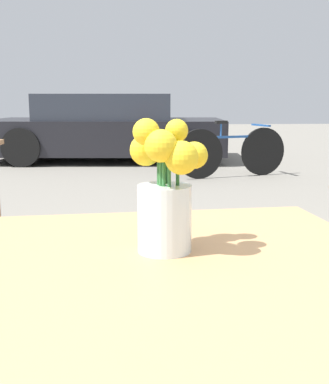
% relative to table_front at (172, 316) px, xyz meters
% --- Properties ---
extents(table_front, '(0.91, 0.90, 0.71)m').
position_rel_table_front_xyz_m(table_front, '(0.00, 0.00, 0.00)').
color(table_front, tan).
rests_on(table_front, ground_plane).
extents(flower_vase, '(0.15, 0.15, 0.26)m').
position_rel_table_front_xyz_m(flower_vase, '(-0.01, 0.08, 0.21)').
color(flower_vase, silver).
rests_on(flower_vase, table_front).
extents(bicycle, '(1.54, 0.55, 0.75)m').
position_rel_table_front_xyz_m(bicycle, '(1.33, 5.44, -0.27)').
color(bicycle, black).
rests_on(bicycle, ground_plane).
extents(parked_car, '(4.05, 2.22, 1.11)m').
position_rel_table_front_xyz_m(parked_car, '(-0.39, 7.50, -0.07)').
color(parked_car, black).
rests_on(parked_car, ground_plane).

